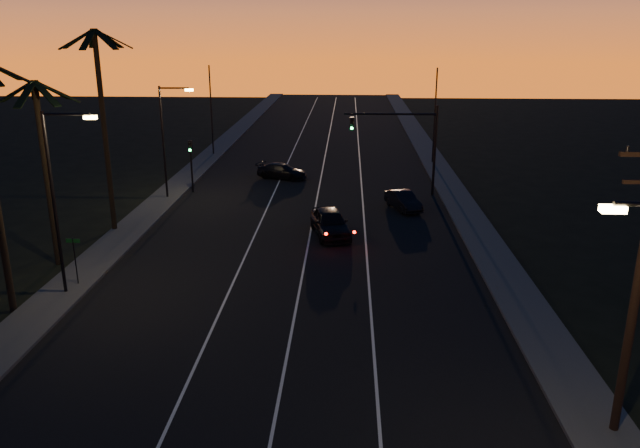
{
  "coord_description": "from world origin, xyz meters",
  "views": [
    {
      "loc": [
        2.84,
        -7.71,
        12.63
      ],
      "look_at": [
        1.43,
        23.19,
        2.81
      ],
      "focal_mm": 35.0,
      "sensor_mm": 36.0,
      "label": 1
    }
  ],
  "objects_px": {
    "lead_car": "(330,222)",
    "cross_car": "(282,171)",
    "signal_mast": "(405,134)",
    "right_car": "(403,200)",
    "utility_pole": "(638,282)"
  },
  "relations": [
    {
      "from": "utility_pole",
      "to": "right_car",
      "type": "xyz_separation_m",
      "value": [
        -4.73,
        25.83,
        -4.65
      ]
    },
    {
      "from": "signal_mast",
      "to": "right_car",
      "type": "distance_m",
      "value": 5.86
    },
    {
      "from": "utility_pole",
      "to": "cross_car",
      "type": "height_order",
      "value": "utility_pole"
    },
    {
      "from": "lead_car",
      "to": "cross_car",
      "type": "relative_size",
      "value": 1.21
    },
    {
      "from": "lead_car",
      "to": "cross_car",
      "type": "xyz_separation_m",
      "value": [
        -4.64,
        15.32,
        -0.2
      ]
    },
    {
      "from": "utility_pole",
      "to": "right_car",
      "type": "relative_size",
      "value": 2.39
    },
    {
      "from": "right_car",
      "to": "signal_mast",
      "type": "bearing_deg",
      "value": 86.28
    },
    {
      "from": "utility_pole",
      "to": "cross_car",
      "type": "bearing_deg",
      "value": 112.45
    },
    {
      "from": "utility_pole",
      "to": "lead_car",
      "type": "bearing_deg",
      "value": 116.52
    },
    {
      "from": "signal_mast",
      "to": "right_car",
      "type": "relative_size",
      "value": 1.7
    },
    {
      "from": "right_car",
      "to": "cross_car",
      "type": "bearing_deg",
      "value": 136.68
    },
    {
      "from": "utility_pole",
      "to": "cross_car",
      "type": "xyz_separation_m",
      "value": [
        -14.47,
        35.01,
        -4.66
      ]
    },
    {
      "from": "right_car",
      "to": "cross_car",
      "type": "xyz_separation_m",
      "value": [
        -9.73,
        9.18,
        -0.01
      ]
    },
    {
      "from": "signal_mast",
      "to": "lead_car",
      "type": "bearing_deg",
      "value": -117.47
    },
    {
      "from": "signal_mast",
      "to": "right_car",
      "type": "xyz_separation_m",
      "value": [
        -0.27,
        -4.16,
        -4.12
      ]
    }
  ]
}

